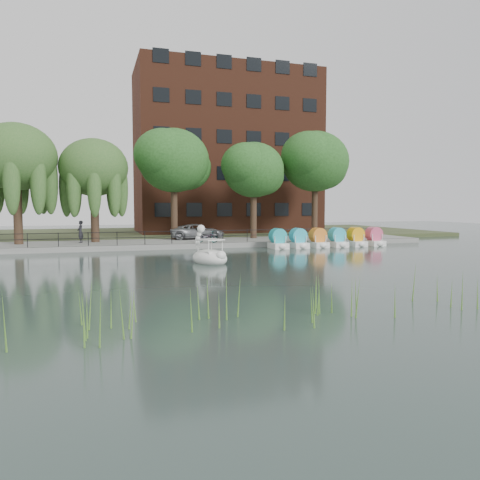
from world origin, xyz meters
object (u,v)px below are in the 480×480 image
bicycle (207,236)px  swan_boat (209,255)px  minivan (197,230)px  pedestrian (80,230)px

bicycle → swan_boat: bearing=-166.1°
minivan → pedestrian: (-9.54, -1.29, 0.25)m
minivan → bicycle: size_ratio=3.10×
swan_boat → pedestrian: bearing=98.9°
bicycle → pedestrian: pedestrian is taller
minivan → swan_boat: swan_boat is taller
bicycle → swan_boat: size_ratio=0.58×
bicycle → swan_boat: 9.77m
minivan → bicycle: minivan is taller
swan_boat → minivan: bearing=58.6°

